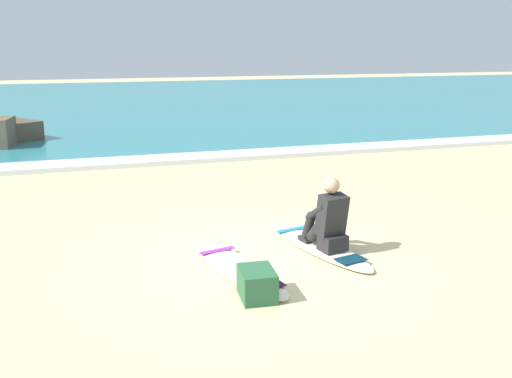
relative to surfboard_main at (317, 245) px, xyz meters
The scene contains 7 objects.
ground_plane 0.96m from the surfboard_main, behind, with size 80.00×80.00×0.00m, color beige.
sea 19.99m from the surfboard_main, 92.73° to the left, with size 80.00×28.00×0.10m, color teal.
breaking_foam 6.34m from the surfboard_main, 98.63° to the left, with size 80.00×0.90×0.11m, color white.
surfboard_main is the anchor object (origin of this frame).
surfer_seated 0.46m from the surfboard_main, 77.12° to the right, with size 0.46×0.75×0.95m.
surfboard_spare_near 1.30m from the surfboard_main, 159.16° to the right, with size 0.96×2.13×0.08m.
beach_bag 1.75m from the surfboard_main, 134.99° to the right, with size 0.36×0.48×0.32m, color #285B38.
Camera 1 is at (-1.97, -6.41, 2.64)m, focal length 39.81 mm.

